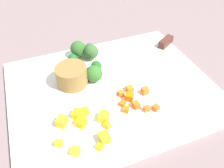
# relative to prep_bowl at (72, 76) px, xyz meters

# --- Properties ---
(ground_plane) EXTENTS (4.00, 4.00, 0.00)m
(ground_plane) POSITION_rel_prep_bowl_xyz_m (0.09, -0.05, -0.04)
(ground_plane) COLOR gray
(cutting_board) EXTENTS (0.49, 0.40, 0.01)m
(cutting_board) POSITION_rel_prep_bowl_xyz_m (0.09, -0.05, -0.03)
(cutting_board) COLOR white
(cutting_board) RESTS_ON ground_plane
(prep_bowl) EXTENTS (0.08, 0.08, 0.05)m
(prep_bowl) POSITION_rel_prep_bowl_xyz_m (0.00, 0.00, 0.00)
(prep_bowl) COLOR olive
(prep_bowl) RESTS_ON cutting_board
(chef_knife) EXTENTS (0.29, 0.18, 0.02)m
(chef_knife) POSITION_rel_prep_bowl_xyz_m (0.25, 0.03, -0.02)
(chef_knife) COLOR silver
(chef_knife) RESTS_ON cutting_board
(carrot_dice_0) EXTENTS (0.02, 0.02, 0.02)m
(carrot_dice_0) POSITION_rel_prep_bowl_xyz_m (0.15, -0.10, -0.02)
(carrot_dice_0) COLOR orange
(carrot_dice_0) RESTS_ON cutting_board
(carrot_dice_1) EXTENTS (0.02, 0.02, 0.01)m
(carrot_dice_1) POSITION_rel_prep_bowl_xyz_m (0.08, -0.11, -0.02)
(carrot_dice_1) COLOR orange
(carrot_dice_1) RESTS_ON cutting_board
(carrot_dice_2) EXTENTS (0.01, 0.01, 0.01)m
(carrot_dice_2) POSITION_rel_prep_bowl_xyz_m (0.13, -0.15, -0.02)
(carrot_dice_2) COLOR orange
(carrot_dice_2) RESTS_ON cutting_board
(carrot_dice_3) EXTENTS (0.02, 0.02, 0.01)m
(carrot_dice_3) POSITION_rel_prep_bowl_xyz_m (0.15, -0.16, -0.02)
(carrot_dice_3) COLOR orange
(carrot_dice_3) RESTS_ON cutting_board
(carrot_dice_4) EXTENTS (0.02, 0.02, 0.02)m
(carrot_dice_4) POSITION_rel_prep_bowl_xyz_m (0.11, -0.11, -0.02)
(carrot_dice_4) COLOR orange
(carrot_dice_4) RESTS_ON cutting_board
(carrot_dice_5) EXTENTS (0.01, 0.01, 0.01)m
(carrot_dice_5) POSITION_rel_prep_bowl_xyz_m (0.10, -0.08, -0.02)
(carrot_dice_5) COLOR orange
(carrot_dice_5) RESTS_ON cutting_board
(carrot_dice_6) EXTENTS (0.02, 0.02, 0.01)m
(carrot_dice_6) POSITION_rel_prep_bowl_xyz_m (0.08, -0.14, -0.02)
(carrot_dice_6) COLOR orange
(carrot_dice_6) RESTS_ON cutting_board
(carrot_dice_7) EXTENTS (0.02, 0.02, 0.01)m
(carrot_dice_7) POSITION_rel_prep_bowl_xyz_m (0.12, -0.08, -0.02)
(carrot_dice_7) COLOR orange
(carrot_dice_7) RESTS_ON cutting_board
(carrot_dice_8) EXTENTS (0.02, 0.02, 0.01)m
(carrot_dice_8) POSITION_rel_prep_bowl_xyz_m (0.11, -0.13, -0.02)
(carrot_dice_8) COLOR orange
(carrot_dice_8) RESTS_ON cutting_board
(pepper_dice_0) EXTENTS (0.03, 0.03, 0.02)m
(pepper_dice_0) POSITION_rel_prep_bowl_xyz_m (0.03, -0.14, -0.02)
(pepper_dice_0) COLOR yellow
(pepper_dice_0) RESTS_ON cutting_board
(pepper_dice_1) EXTENTS (0.02, 0.02, 0.01)m
(pepper_dice_1) POSITION_rel_prep_bowl_xyz_m (0.00, -0.20, -0.02)
(pepper_dice_1) COLOR yellow
(pepper_dice_1) RESTS_ON cutting_board
(pepper_dice_2) EXTENTS (0.03, 0.03, 0.02)m
(pepper_dice_2) POSITION_rel_prep_bowl_xyz_m (-0.02, -0.11, -0.02)
(pepper_dice_2) COLOR yellow
(pepper_dice_2) RESTS_ON cutting_board
(pepper_dice_3) EXTENTS (0.02, 0.02, 0.02)m
(pepper_dice_3) POSITION_rel_prep_bowl_xyz_m (0.02, -0.19, -0.02)
(pepper_dice_3) COLOR yellow
(pepper_dice_3) RESTS_ON cutting_board
(pepper_dice_4) EXTENTS (0.03, 0.03, 0.02)m
(pepper_dice_4) POSITION_rel_prep_bowl_xyz_m (-0.02, -0.14, -0.02)
(pepper_dice_4) COLOR yellow
(pepper_dice_4) RESTS_ON cutting_board
(pepper_dice_5) EXTENTS (0.02, 0.02, 0.01)m
(pepper_dice_5) POSITION_rel_prep_bowl_xyz_m (-0.07, -0.17, -0.02)
(pepper_dice_5) COLOR yellow
(pepper_dice_5) RESTS_ON cutting_board
(pepper_dice_6) EXTENTS (0.02, 0.02, 0.02)m
(pepper_dice_6) POSITION_rel_prep_bowl_xyz_m (-0.00, -0.11, -0.02)
(pepper_dice_6) COLOR yellow
(pepper_dice_6) RESTS_ON cutting_board
(pepper_dice_7) EXTENTS (0.02, 0.02, 0.01)m
(pepper_dice_7) POSITION_rel_prep_bowl_xyz_m (-0.04, -0.19, -0.02)
(pepper_dice_7) COLOR yellow
(pepper_dice_7) RESTS_ON cutting_board
(pepper_dice_8) EXTENTS (0.02, 0.02, 0.01)m
(pepper_dice_8) POSITION_rel_prep_bowl_xyz_m (0.03, -0.16, -0.02)
(pepper_dice_8) COLOR yellow
(pepper_dice_8) RESTS_ON cutting_board
(pepper_dice_9) EXTENTS (0.03, 0.03, 0.02)m
(pepper_dice_9) POSITION_rel_prep_bowl_xyz_m (-0.05, -0.12, -0.01)
(pepper_dice_9) COLOR yellow
(pepper_dice_9) RESTS_ON cutting_board
(broccoli_floret_0) EXTENTS (0.03, 0.03, 0.03)m
(broccoli_floret_0) POSITION_rel_prep_bowl_xyz_m (0.07, 0.03, -0.01)
(broccoli_floret_0) COLOR #8CB359
(broccoli_floret_0) RESTS_ON cutting_board
(broccoli_floret_1) EXTENTS (0.03, 0.03, 0.03)m
(broccoli_floret_1) POSITION_rel_prep_bowl_xyz_m (0.02, 0.08, -0.01)
(broccoli_floret_1) COLOR #88B759
(broccoli_floret_1) RESTS_ON cutting_board
(broccoli_floret_2) EXTENTS (0.03, 0.03, 0.03)m
(broccoli_floret_2) POSITION_rel_prep_bowl_xyz_m (0.08, 0.11, -0.01)
(broccoli_floret_2) COLOR #90C263
(broccoli_floret_2) RESTS_ON cutting_board
(broccoli_floret_3) EXTENTS (0.04, 0.04, 0.05)m
(broccoli_floret_3) POSITION_rel_prep_bowl_xyz_m (0.08, 0.08, -0.00)
(broccoli_floret_3) COLOR #8AB054
(broccoli_floret_3) RESTS_ON cutting_board
(broccoli_floret_4) EXTENTS (0.04, 0.04, 0.04)m
(broccoli_floret_4) POSITION_rel_prep_bowl_xyz_m (0.05, -0.01, -0.00)
(broccoli_floret_4) COLOR #87AE58
(broccoli_floret_4) RESTS_ON cutting_board
(broccoli_floret_5) EXTENTS (0.04, 0.04, 0.05)m
(broccoli_floret_5) POSITION_rel_prep_bowl_xyz_m (0.05, 0.11, 0.00)
(broccoli_floret_5) COLOR #8CB360
(broccoli_floret_5) RESTS_ON cutting_board
(broccoli_floret_6) EXTENTS (0.02, 0.02, 0.03)m
(broccoli_floret_6) POSITION_rel_prep_bowl_xyz_m (-0.01, 0.05, -0.00)
(broccoli_floret_6) COLOR #89B760
(broccoli_floret_6) RESTS_ON cutting_board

